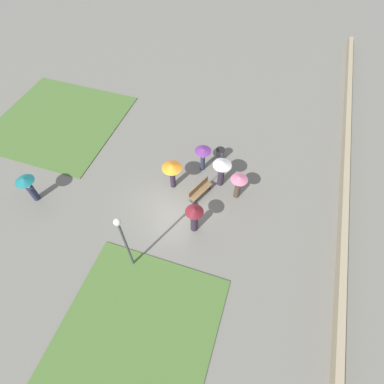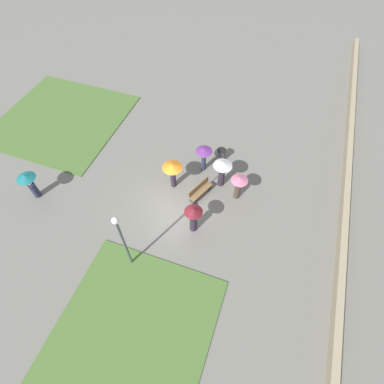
{
  "view_description": "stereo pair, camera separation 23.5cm",
  "coord_description": "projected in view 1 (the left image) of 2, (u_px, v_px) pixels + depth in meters",
  "views": [
    {
      "loc": [
        -8.72,
        -4.17,
        14.41
      ],
      "look_at": [
        0.82,
        -0.99,
        0.69
      ],
      "focal_mm": 28.0,
      "sensor_mm": 36.0,
      "label": 1
    },
    {
      "loc": [
        -8.65,
        -4.39,
        14.41
      ],
      "look_at": [
        0.82,
        -0.99,
        0.69
      ],
      "focal_mm": 28.0,
      "sensor_mm": 36.0,
      "label": 2
    }
  ],
  "objects": [
    {
      "name": "crowd_person_white",
      "position": [
        222.0,
        168.0,
        17.12
      ],
      "size": [
        1.08,
        1.08,
        1.96
      ],
      "rotation": [
        0.0,
        0.0,
        5.13
      ],
      "color": "#2D2333",
      "rests_on": "ground_plane"
    },
    {
      "name": "crowd_person_purple",
      "position": [
        203.0,
        154.0,
        17.88
      ],
      "size": [
        0.99,
        0.99,
        1.79
      ],
      "rotation": [
        0.0,
        0.0,
        1.21
      ],
      "color": "#282D47",
      "rests_on": "ground_plane"
    },
    {
      "name": "lamp_post",
      "position": [
        124.0,
        238.0,
        12.97
      ],
      "size": [
        0.32,
        0.32,
        4.28
      ],
      "color": "#474C51",
      "rests_on": "ground_plane"
    },
    {
      "name": "crowd_person_maroon",
      "position": [
        194.0,
        216.0,
        15.36
      ],
      "size": [
        0.95,
        0.95,
        1.96
      ],
      "rotation": [
        0.0,
        0.0,
        4.27
      ],
      "color": "#2D2333",
      "rests_on": "ground_plane"
    },
    {
      "name": "park_bench",
      "position": [
        200.0,
        190.0,
        17.38
      ],
      "size": [
        1.69,
        1.03,
        0.9
      ],
      "rotation": [
        0.0,
        0.0,
        -0.4
      ],
      "color": "brown",
      "rests_on": "ground_plane"
    },
    {
      "name": "trash_bin",
      "position": [
        220.0,
        154.0,
        19.11
      ],
      "size": [
        0.56,
        0.56,
        0.86
      ],
      "color": "#4C4C51",
      "rests_on": "ground_plane"
    },
    {
      "name": "crowd_person_pink",
      "position": [
        239.0,
        183.0,
        16.72
      ],
      "size": [
        0.96,
        0.96,
        1.75
      ],
      "rotation": [
        0.0,
        0.0,
        0.78
      ],
      "color": "#47382D",
      "rests_on": "ground_plane"
    },
    {
      "name": "parapet_wall",
      "position": [
        342.0,
        250.0,
        15.3
      ],
      "size": [
        45.0,
        0.35,
        0.61
      ],
      "color": "tan",
      "rests_on": "ground_plane"
    },
    {
      "name": "lawn_patch_near",
      "position": [
        129.0,
        351.0,
        12.82
      ],
      "size": [
        8.68,
        6.78,
        0.06
      ],
      "color": "#4C7033",
      "rests_on": "ground_plane"
    },
    {
      "name": "lawn_patch_far",
      "position": [
        59.0,
        121.0,
        21.59
      ],
      "size": [
        8.45,
        8.56,
        0.06
      ],
      "color": "#4C7033",
      "rests_on": "ground_plane"
    },
    {
      "name": "ground_plane",
      "position": [
        171.0,
        206.0,
        17.29
      ],
      "size": [
        90.0,
        90.0,
        0.0
      ],
      "primitive_type": "plane",
      "color": "slate"
    },
    {
      "name": "crowd_person_orange",
      "position": [
        172.0,
        170.0,
        16.98
      ],
      "size": [
        1.15,
        1.15,
        1.89
      ],
      "rotation": [
        0.0,
        0.0,
        2.89
      ],
      "color": "#2D2333",
      "rests_on": "ground_plane"
    },
    {
      "name": "lone_walker_far_path",
      "position": [
        28.0,
        185.0,
        16.57
      ],
      "size": [
        1.03,
        1.03,
        1.86
      ],
      "rotation": [
        0.0,
        0.0,
        5.3
      ],
      "color": "#282D47",
      "rests_on": "ground_plane"
    }
  ]
}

